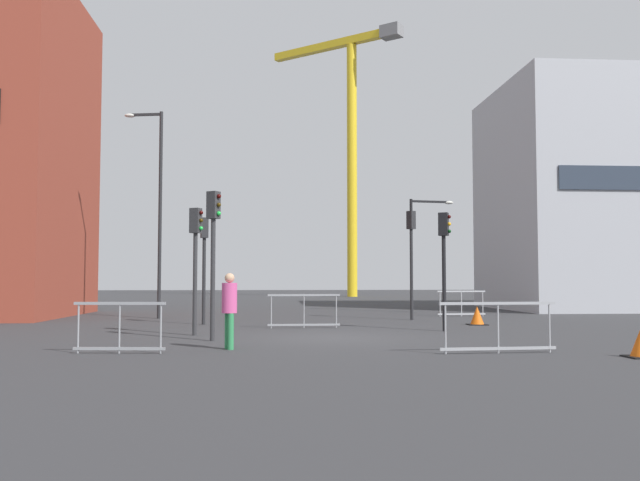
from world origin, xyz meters
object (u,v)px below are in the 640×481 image
(streetlamp_tall, at_px, (156,199))
(traffic_light_verge, at_px, (411,247))
(pedestrian_walking, at_px, (229,305))
(traffic_light_crosswalk, at_px, (204,252))
(streetlamp_short, at_px, (418,242))
(traffic_light_corner, at_px, (444,251))
(traffic_light_median, at_px, (213,240))
(traffic_light_far, at_px, (196,249))
(construction_crane, at_px, (350,128))
(traffic_cone_striped, at_px, (477,316))

(streetlamp_tall, height_order, traffic_light_verge, streetlamp_tall)
(pedestrian_walking, bearing_deg, traffic_light_crosswalk, 99.34)
(streetlamp_short, bearing_deg, traffic_light_corner, -98.74)
(traffic_light_verge, distance_m, traffic_light_median, 10.89)
(streetlamp_short, height_order, traffic_light_verge, streetlamp_short)
(streetlamp_tall, relative_size, traffic_light_far, 2.34)
(traffic_light_corner, distance_m, traffic_light_median, 7.27)
(construction_crane, relative_size, traffic_light_far, 6.70)
(construction_crane, height_order, traffic_light_median, construction_crane)
(traffic_light_corner, distance_m, traffic_cone_striped, 3.80)
(traffic_light_far, xyz_separation_m, pedestrian_walking, (1.18, -3.88, -1.43))
(construction_crane, xyz_separation_m, pedestrian_walking, (-8.06, -45.23, -14.20))
(streetlamp_tall, relative_size, traffic_cone_striped, 13.06)
(construction_crane, distance_m, traffic_light_median, 45.74)
(streetlamp_tall, bearing_deg, pedestrian_walking, -73.30)
(traffic_light_verge, bearing_deg, traffic_cone_striped, -61.95)
(traffic_light_verge, relative_size, traffic_light_median, 1.10)
(construction_crane, xyz_separation_m, traffic_light_corner, (-1.90, -40.31, -12.76))
(streetlamp_tall, height_order, traffic_cone_striped, streetlamp_tall)
(traffic_light_far, xyz_separation_m, traffic_light_median, (0.64, -1.76, 0.15))
(pedestrian_walking, bearing_deg, traffic_light_far, 106.98)
(streetlamp_short, relative_size, traffic_light_median, 1.42)
(traffic_light_median, bearing_deg, streetlamp_tall, 107.17)
(traffic_light_median, height_order, traffic_light_crosswalk, traffic_light_median)
(construction_crane, bearing_deg, streetlamp_short, -90.14)
(traffic_light_corner, height_order, traffic_light_median, traffic_light_median)
(pedestrian_walking, bearing_deg, streetlamp_short, 64.61)
(streetlamp_short, bearing_deg, traffic_cone_striped, -90.23)
(traffic_light_far, relative_size, traffic_cone_striped, 5.58)
(streetlamp_tall, bearing_deg, traffic_light_far, -73.43)
(streetlamp_tall, relative_size, traffic_light_crosswalk, 2.26)
(streetlamp_tall, height_order, pedestrian_walking, streetlamp_tall)
(traffic_light_verge, height_order, traffic_light_crosswalk, traffic_light_verge)
(streetlamp_short, distance_m, traffic_cone_striped, 9.81)
(traffic_light_corner, bearing_deg, pedestrian_walking, -141.36)
(traffic_light_corner, xyz_separation_m, traffic_light_crosswalk, (-7.54, 3.50, 0.07))
(traffic_light_crosswalk, distance_m, traffic_cone_striped, 9.63)
(traffic_light_corner, relative_size, traffic_light_verge, 0.85)
(traffic_light_corner, bearing_deg, construction_crane, 87.30)
(streetlamp_short, xyz_separation_m, traffic_light_verge, (-1.66, -6.26, -0.56))
(traffic_light_corner, height_order, traffic_cone_striped, traffic_light_corner)
(traffic_light_median, bearing_deg, construction_crane, 78.72)
(traffic_light_verge, xyz_separation_m, traffic_cone_striped, (1.63, -3.05, -2.51))
(construction_crane, distance_m, traffic_light_crosswalk, 40.06)
(traffic_light_far, distance_m, traffic_light_verge, 10.06)
(traffic_light_corner, bearing_deg, traffic_cone_striped, 55.33)
(construction_crane, relative_size, traffic_light_median, 6.26)
(traffic_light_verge, height_order, pedestrian_walking, traffic_light_verge)
(pedestrian_walking, height_order, traffic_cone_striped, pedestrian_walking)
(streetlamp_tall, bearing_deg, construction_crane, 70.42)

